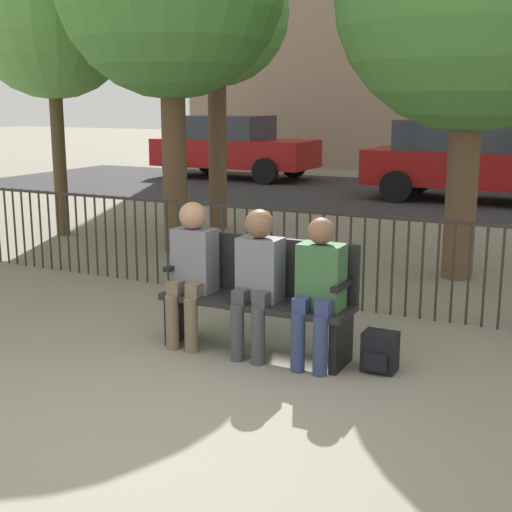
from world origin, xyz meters
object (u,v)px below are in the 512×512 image
at_px(seated_person_1, 257,274).
at_px(seated_person_2, 319,285).
at_px(parked_car_0, 468,159).
at_px(tree_1, 216,14).
at_px(park_bench, 260,292).
at_px(parked_car_1, 232,146).
at_px(seated_person_0, 192,265).
at_px(tree_2, 51,13).
at_px(backpack, 380,352).

relative_size(seated_person_1, seated_person_2, 1.02).
distance_m(seated_person_2, parked_car_0, 9.97).
xyz_separation_m(seated_person_1, tree_1, (-3.16, 4.94, 2.60)).
bearing_deg(park_bench, parked_car_0, 91.06).
xyz_separation_m(seated_person_2, parked_car_1, (-7.05, 11.59, 0.20)).
xyz_separation_m(seated_person_1, parked_car_0, (-0.22, 9.94, 0.17)).
relative_size(seated_person_0, tree_1, 0.27).
height_order(park_bench, tree_2, tree_2).
height_order(seated_person_1, parked_car_0, parked_car_0).
bearing_deg(seated_person_0, parked_car_0, 87.80).
distance_m(park_bench, tree_1, 6.37).
bearing_deg(seated_person_0, backpack, 3.79).
height_order(seated_person_0, tree_1, tree_1).
bearing_deg(parked_car_1, tree_2, -79.33).
height_order(seated_person_1, seated_person_2, seated_person_1).
distance_m(backpack, parked_car_1, 13.74).
xyz_separation_m(seated_person_1, parked_car_1, (-6.53, 11.59, 0.17)).
bearing_deg(parked_car_0, backpack, -83.08).
relative_size(backpack, tree_2, 0.07).
xyz_separation_m(backpack, parked_car_0, (-1.19, 9.83, 0.69)).
bearing_deg(seated_person_0, tree_2, 142.38).
height_order(seated_person_0, backpack, seated_person_0).
relative_size(seated_person_2, parked_car_1, 0.27).
bearing_deg(park_bench, seated_person_2, -13.29).
height_order(park_bench, seated_person_1, seated_person_1).
height_order(tree_1, parked_car_0, tree_1).
height_order(park_bench, seated_person_0, seated_person_0).
relative_size(park_bench, tree_1, 0.35).
distance_m(seated_person_1, backpack, 1.11).
height_order(backpack, parked_car_0, parked_car_0).
distance_m(park_bench, seated_person_2, 0.59).
bearing_deg(park_bench, tree_1, 122.99).
bearing_deg(seated_person_2, park_bench, 166.71).
distance_m(seated_person_0, seated_person_1, 0.60).
height_order(seated_person_2, backpack, seated_person_2).
relative_size(tree_1, tree_2, 1.00).
xyz_separation_m(park_bench, tree_1, (-3.12, 4.81, 2.79)).
xyz_separation_m(park_bench, backpack, (1.01, -0.02, -0.34)).
height_order(seated_person_2, tree_2, tree_2).
xyz_separation_m(seated_person_2, tree_1, (-3.67, 4.94, 2.63)).
bearing_deg(parked_car_0, tree_1, -120.45).
relative_size(seated_person_1, tree_1, 0.27).
bearing_deg(seated_person_0, parked_car_1, 117.10).
height_order(tree_1, parked_car_1, tree_1).
xyz_separation_m(backpack, tree_2, (-5.96, 3.27, 3.06)).
xyz_separation_m(seated_person_2, tree_2, (-5.50, 3.38, 2.57)).
distance_m(seated_person_0, tree_2, 6.09).
xyz_separation_m(park_bench, seated_person_0, (-0.56, -0.13, 0.19)).
bearing_deg(parked_car_1, backpack, -56.83).
distance_m(seated_person_1, tree_1, 6.41).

